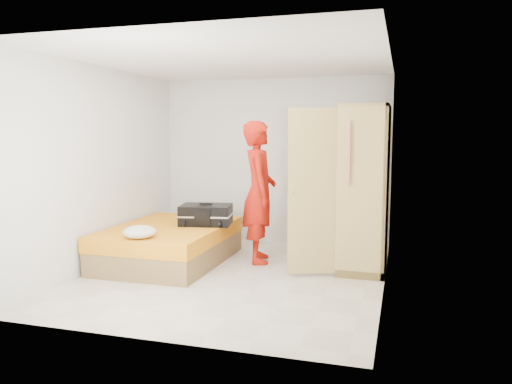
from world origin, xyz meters
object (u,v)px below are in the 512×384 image
(person, at_px, (259,192))
(suitcase, at_px, (206,215))
(bed, at_px, (170,244))
(round_cushion, at_px, (140,232))
(wardrobe, at_px, (361,192))

(person, bearing_deg, suitcase, 82.45)
(bed, height_order, person, person)
(round_cushion, bearing_deg, bed, 90.97)
(bed, relative_size, suitcase, 2.58)
(person, distance_m, round_cushion, 1.71)
(bed, height_order, wardrobe, wardrobe)
(wardrobe, distance_m, suitcase, 2.11)
(wardrobe, distance_m, person, 1.35)
(wardrobe, bearing_deg, suitcase, -174.87)
(person, relative_size, round_cushion, 4.83)
(suitcase, bearing_deg, round_cushion, -122.20)
(bed, xyz_separation_m, person, (1.16, 0.39, 0.71))
(wardrobe, relative_size, suitcase, 2.69)
(wardrobe, distance_m, round_cushion, 2.82)
(person, distance_m, suitcase, 0.80)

